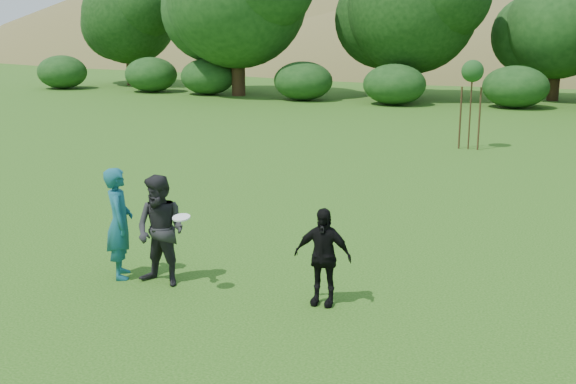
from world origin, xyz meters
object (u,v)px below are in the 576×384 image
object	(u,v)px
player_teal	(119,223)
player_grey	(161,231)
sapling	(472,74)
player_black	(323,256)

from	to	relation	value
player_teal	player_grey	world-z (taller)	player_teal
player_grey	sapling	distance (m)	14.54
player_teal	player_grey	xyz separation A→B (m)	(0.80, -0.04, -0.03)
player_black	sapling	xyz separation A→B (m)	(-0.12, 14.02, 1.69)
player_grey	player_black	distance (m)	2.63
player_grey	sapling	world-z (taller)	sapling
player_grey	player_black	size ratio (longest dim) A/B	1.20
player_black	sapling	size ratio (longest dim) A/B	0.51
player_grey	sapling	xyz separation A→B (m)	(2.50, 14.24, 1.54)
player_teal	sapling	size ratio (longest dim) A/B	0.64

